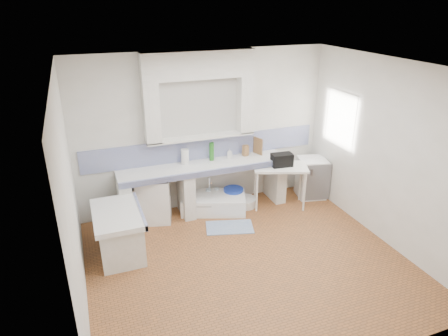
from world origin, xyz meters
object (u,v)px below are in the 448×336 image
object	(u,v)px
sink	(214,203)
fridge	(311,178)
side_table	(279,186)
stove	(154,199)

from	to	relation	value
sink	fridge	size ratio (longest dim) A/B	1.48
side_table	fridge	distance (m)	0.78
stove	fridge	distance (m)	3.02
sink	side_table	bearing A→B (deg)	8.73
stove	sink	distance (m)	1.09
sink	stove	bearing A→B (deg)	-163.25
fridge	sink	bearing A→B (deg)	-170.80
sink	side_table	distance (m)	1.24
sink	fridge	xyz separation A→B (m)	(1.96, -0.11, 0.25)
stove	sink	world-z (taller)	stove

